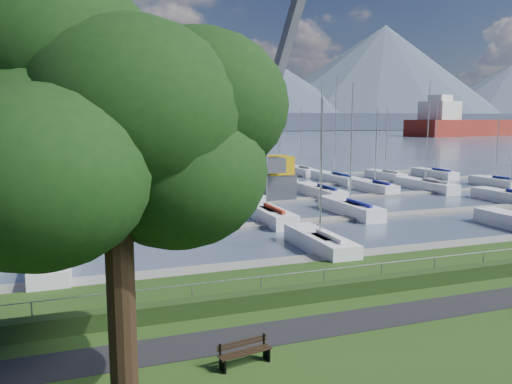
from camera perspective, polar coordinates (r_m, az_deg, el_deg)
name	(u,v)px	position (r m, az deg, el deg)	size (l,w,h in m)	color
path	(381,317)	(21.18, 14.04, -13.69)	(160.00, 2.00, 0.04)	black
water	(101,135)	(279.62, -17.28, 6.28)	(800.00, 540.00, 0.20)	#475369
hedge	(348,288)	(23.12, 10.47, -10.77)	(80.00, 0.70, 0.70)	#1F3413
fence	(344,267)	(23.19, 10.03, -8.49)	(0.04, 0.04, 80.00)	gray
foothill	(96,122)	(349.45, -17.79, 7.64)	(900.00, 80.00, 12.00)	#3E475B
mountains	(100,70)	(426.07, -17.36, 13.20)	(1190.00, 360.00, 115.00)	#424C61
docks	(207,205)	(47.30, -5.66, -1.54)	(90.00, 41.60, 0.25)	slate
bench_left	(244,353)	(16.85, -1.33, -17.88)	(1.85, 0.73, 0.85)	black
tree	(116,120)	(13.38, -15.67, 7.89)	(8.96, 8.08, 12.11)	black
crane	(276,144)	(51.33, 2.25, 5.50)	(5.77, 13.23, 22.35)	#54565B
cargo_ship_mid	(144,128)	(238.58, -12.65, 7.10)	(103.77, 55.67, 21.50)	maroon
cargo_ship_east	(476,128)	(275.21, 23.80, 6.75)	(95.05, 37.86, 21.50)	maroon
sailboat_fleet	(156,145)	(50.13, -11.35, 5.31)	(74.40, 49.40, 13.75)	white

